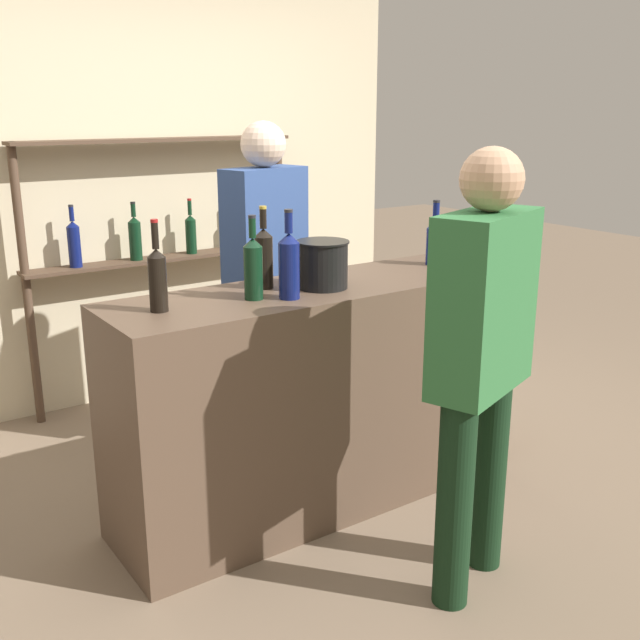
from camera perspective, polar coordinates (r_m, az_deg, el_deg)
The scene contains 12 objects.
ground_plane at distance 3.68m, azimuth 0.00°, elevation -13.45°, with size 16.00×16.00×0.00m, color #7A6651.
bar_counter at distance 3.45m, azimuth 0.00°, elevation -5.86°, with size 1.94×0.56×1.05m, color brown.
back_wall at distance 4.88m, azimuth -12.93°, elevation 10.81°, with size 3.54×0.12×2.80m, color beige.
back_shelf at distance 4.75m, azimuth -11.86°, elevation 6.74°, with size 1.74×0.18×1.62m.
counter_bottle_0 at distance 3.76m, azimuth 8.75°, elevation 6.00°, with size 0.09×0.09×0.32m.
counter_bottle_1 at distance 3.04m, azimuth -5.11°, elevation 4.06°, with size 0.08×0.08×0.34m.
counter_bottle_2 at distance 3.04m, azimuth -2.37°, elevation 4.29°, with size 0.09×0.09×0.37m.
counter_bottle_3 at distance 3.23m, azimuth -4.30°, elevation 4.85°, with size 0.08×0.08×0.36m.
counter_bottle_4 at distance 2.91m, azimuth -12.28°, elevation 3.18°, with size 0.07×0.07×0.36m.
ice_bucket at distance 3.23m, azimuth 0.19°, elevation 4.26°, with size 0.23×0.23×0.21m.
server_behind_counter at distance 3.90m, azimuth -4.16°, elevation 4.41°, with size 0.48×0.30×1.74m.
customer_center at distance 2.75m, azimuth 12.20°, elevation -1.92°, with size 0.52×0.36×1.68m.
Camera 1 is at (-1.83, -2.63, 1.81)m, focal length 42.00 mm.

